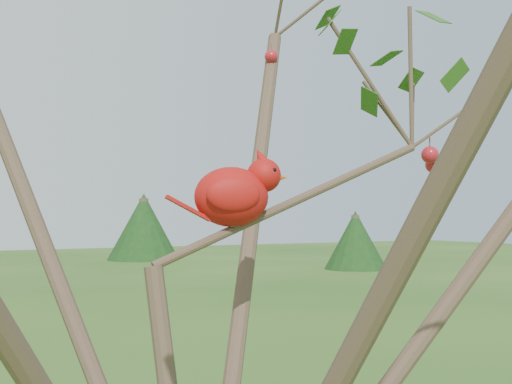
% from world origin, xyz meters
% --- Properties ---
extents(crabapple_tree, '(2.35, 2.05, 2.95)m').
position_xyz_m(crabapple_tree, '(0.03, -0.02, 2.12)').
color(crabapple_tree, '#463326').
rests_on(crabapple_tree, ground).
extents(cardinal, '(0.24, 0.15, 0.17)m').
position_xyz_m(cardinal, '(0.11, 0.08, 2.09)').
color(cardinal, red).
rests_on(cardinal, ground).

